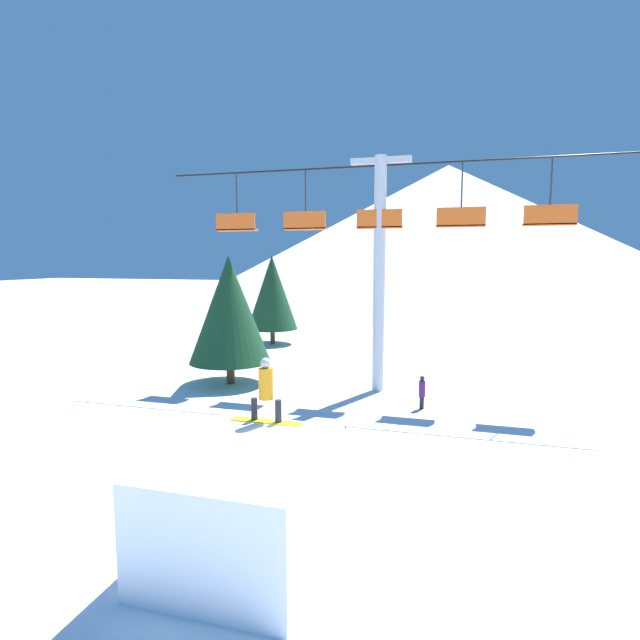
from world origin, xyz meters
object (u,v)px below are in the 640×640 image
pine_tree_near (229,309)px  distant_skier (422,391)px  snowboarder (266,391)px  snow_ramp (248,502)px

pine_tree_near → distant_skier: size_ratio=4.54×
snowboarder → pine_tree_near: (-5.77, 10.02, 0.58)m
pine_tree_near → snow_ramp: bearing=-62.5°
snow_ramp → pine_tree_near: size_ratio=0.65×
snowboarder → pine_tree_near: pine_tree_near is taller
distant_skier → snowboarder: bearing=-107.0°
snow_ramp → snowboarder: snowboarder is taller
pine_tree_near → distant_skier: bearing=-10.2°
pine_tree_near → distant_skier: pine_tree_near is taller
snowboarder → pine_tree_near: 11.58m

